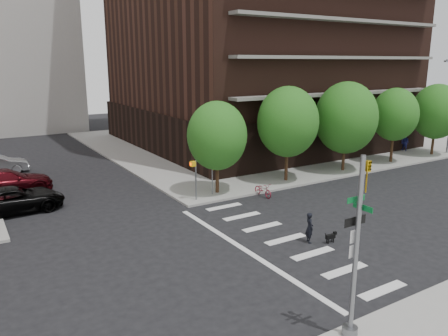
# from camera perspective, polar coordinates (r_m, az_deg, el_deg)

# --- Properties ---
(ground) EXTENTS (120.00, 120.00, 0.00)m
(ground) POSITION_cam_1_polar(r_m,az_deg,el_deg) (21.10, 1.63, -10.97)
(ground) COLOR black
(ground) RESTS_ON ground
(sidewalk_ne) EXTENTS (39.00, 33.00, 0.15)m
(sidewalk_ne) POSITION_cam_1_polar(r_m,az_deg,el_deg) (51.00, 6.47, 3.77)
(sidewalk_ne) COLOR gray
(sidewalk_ne) RESTS_ON ground
(crosswalk) EXTENTS (3.85, 13.00, 0.01)m
(crosswalk) POSITION_cam_1_polar(r_m,az_deg,el_deg) (22.28, 6.45, -9.65)
(crosswalk) COLOR silver
(crosswalk) RESTS_ON ground
(tree_a) EXTENTS (4.00, 4.00, 5.90)m
(tree_a) POSITION_cam_1_polar(r_m,az_deg,el_deg) (28.90, -0.91, 4.23)
(tree_a) COLOR #301E11
(tree_a) RESTS_ON sidewalk_ne
(tree_b) EXTENTS (4.50, 4.50, 6.65)m
(tree_b) POSITION_cam_1_polar(r_m,az_deg,el_deg) (32.26, 8.34, 5.98)
(tree_b) COLOR #301E11
(tree_b) RESTS_ON sidewalk_ne
(tree_c) EXTENTS (5.00, 5.00, 6.80)m
(tree_c) POSITION_cam_1_polar(r_m,az_deg,el_deg) (36.39, 15.66, 6.33)
(tree_c) COLOR #301E11
(tree_c) RESTS_ON sidewalk_ne
(tree_d) EXTENTS (4.00, 4.00, 6.20)m
(tree_d) POSITION_cam_1_polar(r_m,az_deg,el_deg) (40.98, 21.42, 6.52)
(tree_d) COLOR #301E11
(tree_d) RESTS_ON sidewalk_ne
(tree_e) EXTENTS (4.50, 4.50, 6.35)m
(tree_e) POSITION_cam_1_polar(r_m,az_deg,el_deg) (45.90, 25.99, 6.64)
(tree_e) COLOR #301E11
(tree_e) RESTS_ON sidewalk_ne
(traffic_signal) EXTENTS (0.90, 0.75, 6.00)m
(traffic_signal) POSITION_cam_1_polar(r_m,az_deg,el_deg) (14.54, 16.82, -11.76)
(traffic_signal) COLOR slate
(traffic_signal) RESTS_ON sidewalk_s
(pedestrian_signal) EXTENTS (2.18, 0.67, 2.60)m
(pedestrian_signal) POSITION_cam_1_polar(r_m,az_deg,el_deg) (28.04, -3.25, -0.66)
(pedestrian_signal) COLOR slate
(pedestrian_signal) RESTS_ON sidewalk_ne
(parked_car_black) EXTENTS (2.96, 5.83, 1.58)m
(parked_car_black) POSITION_cam_1_polar(r_m,az_deg,el_deg) (28.94, -25.70, -3.77)
(parked_car_black) COLOR black
(parked_car_black) RESTS_ON ground
(parked_car_maroon) EXTENTS (2.77, 6.07, 1.72)m
(parked_car_maroon) POSITION_cam_1_polar(r_m,az_deg,el_deg) (33.22, -26.59, -1.61)
(parked_car_maroon) COLOR #46090F
(parked_car_maroon) RESTS_ON ground
(scooter) EXTENTS (0.63, 1.77, 0.92)m
(scooter) POSITION_cam_1_polar(r_m,az_deg,el_deg) (29.37, 5.12, -2.85)
(scooter) COLOR maroon
(scooter) RESTS_ON ground
(dog_walker) EXTENTS (0.66, 0.55, 1.56)m
(dog_walker) POSITION_cam_1_polar(r_m,az_deg,el_deg) (22.31, 11.10, -7.64)
(dog_walker) COLOR black
(dog_walker) RESTS_ON ground
(dog) EXTENTS (0.64, 0.20, 0.54)m
(dog) POSITION_cam_1_polar(r_m,az_deg,el_deg) (22.65, 13.80, -8.66)
(dog) COLOR black
(dog) RESTS_ON ground
(pedestrian_far) EXTENTS (0.84, 0.66, 1.71)m
(pedestrian_far) POSITION_cam_1_polar(r_m,az_deg,el_deg) (46.97, 22.56, 3.10)
(pedestrian_far) COLOR navy
(pedestrian_far) RESTS_ON sidewalk_ne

